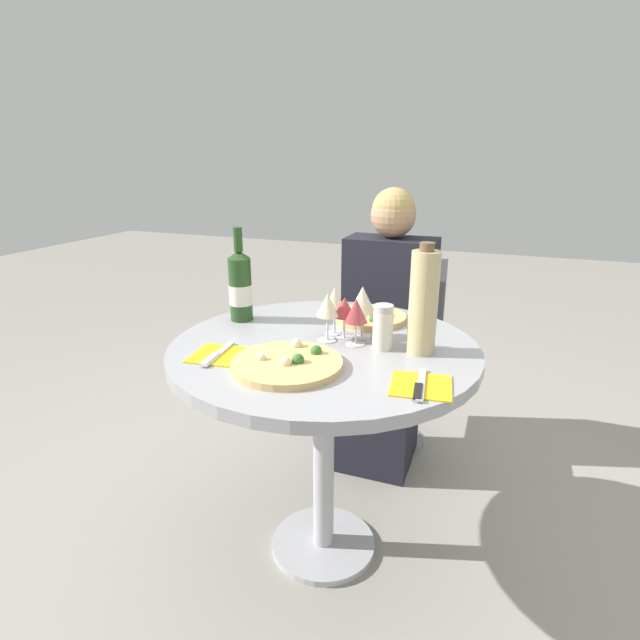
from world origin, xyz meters
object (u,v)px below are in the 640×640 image
dining_table (324,377)px  tall_carafe (423,302)px  pizza_large (288,363)px  wine_bottle (240,286)px  chair_behind_diner (390,353)px  seated_diner (384,343)px

dining_table → tall_carafe: bearing=7.2°
pizza_large → wine_bottle: size_ratio=0.95×
wine_bottle → chair_behind_diner: bearing=61.1°
wine_bottle → tall_carafe: size_ratio=1.00×
dining_table → tall_carafe: 0.39m
dining_table → tall_carafe: tall_carafe is taller
dining_table → wine_bottle: size_ratio=2.93×
chair_behind_diner → tall_carafe: size_ratio=2.70×
chair_behind_diner → wine_bottle: (-0.38, -0.70, 0.46)m
dining_table → chair_behind_diner: bearing=87.8°
seated_diner → chair_behind_diner: bearing=-90.0°
dining_table → seated_diner: 0.69m
chair_behind_diner → seated_diner: (-0.00, -0.14, 0.10)m
dining_table → chair_behind_diner: chair_behind_diner is taller
dining_table → seated_diner: seated_diner is taller
pizza_large → seated_diner: bearing=85.9°
wine_bottle → tall_carafe: (0.64, -0.08, 0.03)m
wine_bottle → dining_table: bearing=-18.9°
wine_bottle → seated_diner: bearing=55.2°
chair_behind_diner → wine_bottle: wine_bottle is taller
seated_diner → tall_carafe: (0.26, -0.64, 0.39)m
tall_carafe → wine_bottle: bearing=172.5°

